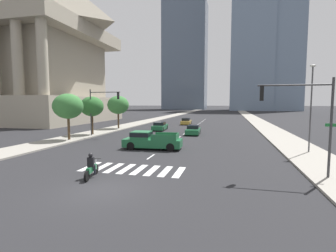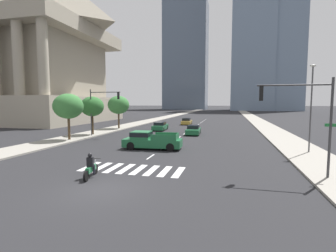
# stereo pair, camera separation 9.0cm
# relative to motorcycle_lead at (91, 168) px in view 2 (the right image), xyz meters

# --- Properties ---
(ground_plane) EXTENTS (800.00, 800.00, 0.00)m
(ground_plane) POSITION_rel_motorcycle_lead_xyz_m (1.66, -1.77, -0.58)
(ground_plane) COLOR #232326
(sidewalk_east) EXTENTS (4.00, 260.00, 0.15)m
(sidewalk_east) POSITION_rel_motorcycle_lead_xyz_m (14.32, 28.23, -0.51)
(sidewalk_east) COLOR gray
(sidewalk_east) RESTS_ON ground
(sidewalk_west) EXTENTS (4.00, 260.00, 0.15)m
(sidewalk_west) POSITION_rel_motorcycle_lead_xyz_m (-11.00, 28.23, -0.51)
(sidewalk_west) COLOR gray
(sidewalk_west) RESTS_ON ground
(crosswalk_near) EXTENTS (6.75, 2.59, 0.01)m
(crosswalk_near) POSITION_rel_motorcycle_lead_xyz_m (1.66, 2.35, -0.58)
(crosswalk_near) COLOR silver
(crosswalk_near) RESTS_ON ground
(lane_divider_center) EXTENTS (0.14, 50.00, 0.01)m
(lane_divider_center) POSITION_rel_motorcycle_lead_xyz_m (1.66, 30.35, -0.58)
(lane_divider_center) COLOR silver
(lane_divider_center) RESTS_ON ground
(motorcycle_lead) EXTENTS (0.74, 2.15, 1.49)m
(motorcycle_lead) POSITION_rel_motorcycle_lead_xyz_m (0.00, 0.00, 0.00)
(motorcycle_lead) COLOR black
(motorcycle_lead) RESTS_ON ground
(pickup_truck) EXTENTS (5.62, 2.24, 1.67)m
(pickup_truck) POSITION_rel_motorcycle_lead_xyz_m (0.49, 9.77, 0.23)
(pickup_truck) COLOR #1E6038
(pickup_truck) RESTS_ON ground
(sedan_green_0) EXTENTS (2.08, 4.78, 1.32)m
(sedan_green_0) POSITION_rel_motorcycle_lead_xyz_m (-3.05, 26.23, 0.03)
(sedan_green_0) COLOR #1E6038
(sedan_green_0) RESTS_ON ground
(sedan_gold_1) EXTENTS (1.90, 4.55, 1.32)m
(sedan_gold_1) POSITION_rel_motorcycle_lead_xyz_m (-0.68, 37.88, 0.02)
(sedan_gold_1) COLOR #B28E38
(sedan_gold_1) RESTS_ON ground
(sedan_green_2) EXTENTS (1.98, 4.42, 1.27)m
(sedan_green_2) POSITION_rel_motorcycle_lead_xyz_m (2.97, 21.89, 0.01)
(sedan_green_2) COLOR #1E6038
(sedan_green_2) RESTS_ON ground
(traffic_signal_near) EXTENTS (4.30, 0.28, 5.66)m
(traffic_signal_near) POSITION_rel_motorcycle_lead_xyz_m (11.92, 2.82, 3.44)
(traffic_signal_near) COLOR #333335
(traffic_signal_near) RESTS_ON sidewalk_east
(traffic_signal_far) EXTENTS (4.47, 0.28, 6.02)m
(traffic_signal_far) POSITION_rel_motorcycle_lead_xyz_m (-8.28, 16.70, 3.68)
(traffic_signal_far) COLOR #333335
(traffic_signal_far) RESTS_ON sidewalk_west
(street_lamp_east) EXTENTS (0.50, 0.24, 7.47)m
(street_lamp_east) POSITION_rel_motorcycle_lead_xyz_m (14.62, 10.84, 3.90)
(street_lamp_east) COLOR #3F3F42
(street_lamp_east) RESTS_ON sidewalk_east
(street_tree_nearest) EXTENTS (3.40, 3.40, 5.32)m
(street_tree_nearest) POSITION_rel_motorcycle_lead_xyz_m (-10.20, 12.48, 3.42)
(street_tree_nearest) COLOR #4C3823
(street_tree_nearest) RESTS_ON sidewalk_west
(street_tree_second) EXTENTS (3.13, 3.13, 5.11)m
(street_tree_second) POSITION_rel_motorcycle_lead_xyz_m (-10.20, 17.67, 3.33)
(street_tree_second) COLOR #4C3823
(street_tree_second) RESTS_ON sidewalk_west
(street_tree_third) EXTENTS (3.55, 3.55, 5.42)m
(street_tree_third) POSITION_rel_motorcycle_lead_xyz_m (-10.20, 26.02, 3.47)
(street_tree_third) COLOR #4C3823
(street_tree_third) RESTS_ON sidewalk_west
(war_memorial) EXTENTS (29.65, 29.65, 38.03)m
(war_memorial) POSITION_rel_motorcycle_lead_xyz_m (-36.17, 37.87, 19.02)
(war_memorial) COLOR #A89E89
(war_memorial) RESTS_ON ground
(office_tower_left_skyline) EXTENTS (28.51, 22.60, 83.49)m
(office_tower_left_skyline) POSITION_rel_motorcycle_lead_xyz_m (-22.23, 162.21, 36.54)
(office_tower_left_skyline) COLOR slate
(office_tower_left_skyline) RESTS_ON ground
(office_tower_center_skyline) EXTENTS (23.24, 27.49, 96.03)m
(office_tower_center_skyline) POSITION_rel_motorcycle_lead_xyz_m (19.57, 146.80, 42.37)
(office_tower_center_skyline) COLOR slate
(office_tower_center_skyline) RESTS_ON ground
(office_tower_right_skyline) EXTENTS (20.70, 29.04, 104.71)m
(office_tower_right_skyline) POSITION_rel_motorcycle_lead_xyz_m (36.01, 148.37, 47.09)
(office_tower_right_skyline) COLOR slate
(office_tower_right_skyline) RESTS_ON ground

